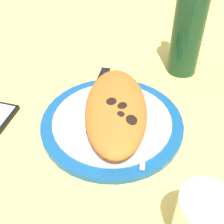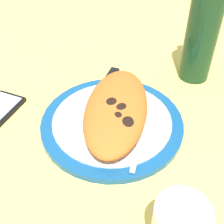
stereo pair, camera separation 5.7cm
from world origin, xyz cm
name	(u,v)px [view 1 (the left image)]	position (x,y,z in cm)	size (l,w,h in cm)	color
ground_plane	(112,130)	(0.00, 0.00, -1.50)	(150.00, 150.00, 3.00)	#EACC60
plate	(112,123)	(0.00, 0.00, 0.75)	(28.11, 28.11, 1.58)	navy
calzone	(116,109)	(0.68, -0.58, 4.00)	(27.75, 19.14, 4.90)	#C16023
fork	(144,127)	(-0.06, -6.56, 1.78)	(17.09, 5.02, 0.40)	silver
knife	(98,91)	(7.14, 5.65, 2.06)	(23.56, 4.39, 1.20)	silver
water_glass	(200,223)	(-18.04, -18.42, 4.28)	(7.13, 7.13, 9.87)	silver
wine_bottle	(189,26)	(24.02, -9.98, 11.70)	(7.13, 7.13, 29.35)	#14381E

